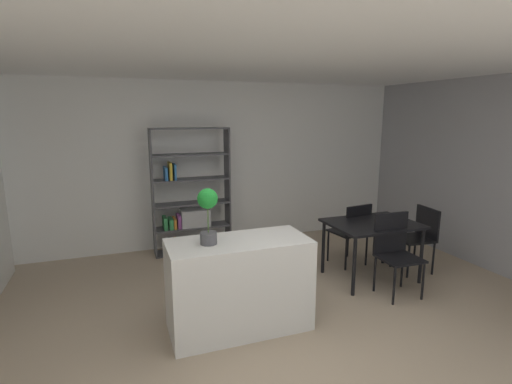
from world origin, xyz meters
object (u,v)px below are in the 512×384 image
(dining_chair_far, at_px, (353,229))
(kitchen_island, at_px, (239,285))
(open_bookshelf, at_px, (189,202))
(dining_chair_window_side, at_px, (419,233))
(dining_table, at_px, (372,228))
(dining_chair_near, at_px, (395,247))
(potted_plant_on_island, at_px, (208,210))

(dining_chair_far, bearing_deg, kitchen_island, 18.68)
(open_bookshelf, height_order, dining_chair_window_side, open_bookshelf)
(open_bookshelf, bearing_deg, dining_chair_far, -33.61)
(dining_chair_far, bearing_deg, dining_chair_window_side, 141.01)
(dining_table, distance_m, dining_chair_window_side, 0.78)
(dining_chair_far, bearing_deg, dining_chair_near, 81.13)
(open_bookshelf, bearing_deg, dining_table, -41.61)
(kitchen_island, height_order, dining_table, kitchen_island)
(dining_chair_window_side, bearing_deg, dining_chair_far, -115.68)
(open_bookshelf, xyz_separation_m, dining_table, (2.01, -1.78, -0.12))
(potted_plant_on_island, distance_m, dining_table, 2.39)
(potted_plant_on_island, distance_m, dining_chair_far, 2.57)
(potted_plant_on_island, distance_m, dining_chair_near, 2.35)
(dining_chair_far, distance_m, dining_chair_near, 0.87)
(potted_plant_on_island, distance_m, open_bookshelf, 2.40)
(potted_plant_on_island, relative_size, open_bookshelf, 0.28)
(kitchen_island, relative_size, dining_chair_near, 1.43)
(open_bookshelf, relative_size, dining_chair_near, 1.99)
(open_bookshelf, relative_size, dining_chair_window_side, 2.19)
(open_bookshelf, bearing_deg, kitchen_island, -88.77)
(kitchen_island, relative_size, open_bookshelf, 0.72)
(dining_table, height_order, dining_chair_window_side, dining_chair_window_side)
(potted_plant_on_island, xyz_separation_m, dining_table, (2.25, 0.56, -0.56))
(kitchen_island, height_order, dining_chair_window_side, kitchen_island)
(kitchen_island, xyz_separation_m, potted_plant_on_island, (-0.29, -0.00, 0.78))
(dining_table, xyz_separation_m, dining_chair_far, (0.01, 0.44, -0.13))
(kitchen_island, distance_m, dining_chair_far, 2.21)
(dining_chair_far, bearing_deg, dining_table, 80.04)
(potted_plant_on_island, height_order, dining_table, potted_plant_on_island)
(dining_chair_near, bearing_deg, dining_chair_window_side, 30.96)
(dining_table, relative_size, dining_chair_far, 1.24)
(dining_table, distance_m, dining_chair_near, 0.45)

